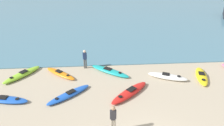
{
  "coord_description": "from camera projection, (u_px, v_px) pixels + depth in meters",
  "views": [
    {
      "loc": [
        -2.13,
        -6.36,
        8.35
      ],
      "look_at": [
        -1.1,
        8.76,
        0.5
      ],
      "focal_mm": 35.0,
      "sensor_mm": 36.0,
      "label": 1
    }
  ],
  "objects": [
    {
      "name": "kayak_on_sand_7",
      "position": [
        110.0,
        71.0,
        16.65
      ],
      "size": [
        3.1,
        2.59,
        0.33
      ],
      "color": "teal",
      "rests_on": "ground_plane"
    },
    {
      "name": "kayak_on_sand_8",
      "position": [
        6.0,
        100.0,
        13.48
      ],
      "size": [
        2.97,
        1.27,
        0.33
      ],
      "color": "blue",
      "rests_on": "ground_plane"
    },
    {
      "name": "person_near_waterline",
      "position": [
        85.0,
        58.0,
        16.96
      ],
      "size": [
        0.32,
        0.21,
        1.57
      ],
      "color": "#4C4C4C",
      "rests_on": "ground_plane"
    },
    {
      "name": "kayak_on_sand_0",
      "position": [
        69.0,
        94.0,
        13.97
      ],
      "size": [
        2.85,
        2.53,
        0.3
      ],
      "color": "blue",
      "rests_on": "ground_plane"
    },
    {
      "name": "kayak_on_sand_1",
      "position": [
        202.0,
        76.0,
        15.99
      ],
      "size": [
        1.43,
        2.79,
        0.32
      ],
      "color": "yellow",
      "rests_on": "ground_plane"
    },
    {
      "name": "kayak_on_sand_6",
      "position": [
        22.0,
        74.0,
        16.17
      ],
      "size": [
        2.48,
        2.87,
        0.35
      ],
      "color": "#8CCC2D",
      "rests_on": "ground_plane"
    },
    {
      "name": "kayak_on_sand_3",
      "position": [
        60.0,
        73.0,
        16.35
      ],
      "size": [
        2.63,
        2.35,
        0.3
      ],
      "color": "orange",
      "rests_on": "ground_plane"
    },
    {
      "name": "kayak_on_sand_4",
      "position": [
        130.0,
        92.0,
        14.12
      ],
      "size": [
        2.98,
        2.82,
        0.37
      ],
      "color": "red",
      "rests_on": "ground_plane"
    },
    {
      "name": "person_near_foreground",
      "position": [
        113.0,
        117.0,
        10.88
      ],
      "size": [
        0.33,
        0.22,
        1.62
      ],
      "color": "gray",
      "rests_on": "ground_plane"
    },
    {
      "name": "kayak_on_sand_2",
      "position": [
        168.0,
        77.0,
        15.86
      ],
      "size": [
        2.87,
        1.74,
        0.4
      ],
      "color": "white",
      "rests_on": "ground_plane"
    }
  ]
}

